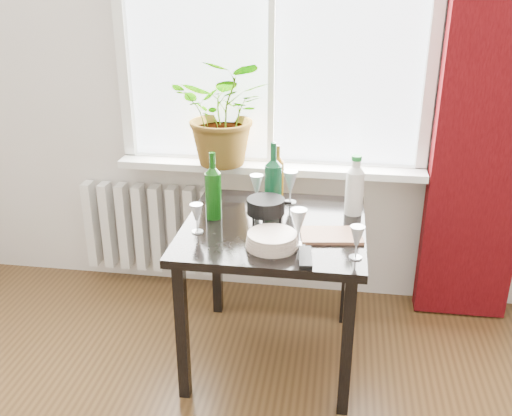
# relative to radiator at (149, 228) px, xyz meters

# --- Properties ---
(window) EXTENTS (1.72, 0.08, 1.62)m
(window) POSITION_rel_radiator_xyz_m (0.75, 0.04, 1.22)
(window) COLOR white
(window) RESTS_ON ground
(windowsill) EXTENTS (1.72, 0.20, 0.04)m
(windowsill) POSITION_rel_radiator_xyz_m (0.75, -0.03, 0.44)
(windowsill) COLOR white
(windowsill) RESTS_ON ground
(curtain) EXTENTS (0.50, 0.12, 2.56)m
(curtain) POSITION_rel_radiator_xyz_m (1.87, -0.06, 0.92)
(curtain) COLOR #390508
(curtain) RESTS_ON ground
(radiator) EXTENTS (0.80, 0.10, 0.55)m
(radiator) POSITION_rel_radiator_xyz_m (0.00, 0.00, 0.00)
(radiator) COLOR white
(radiator) RESTS_ON ground
(table) EXTENTS (0.85, 0.85, 0.74)m
(table) POSITION_rel_radiator_xyz_m (0.85, -0.63, 0.27)
(table) COLOR black
(table) RESTS_ON ground
(potted_plant) EXTENTS (0.56, 0.50, 0.59)m
(potted_plant) POSITION_rel_radiator_xyz_m (0.51, -0.08, 0.76)
(potted_plant) COLOR #217820
(potted_plant) RESTS_ON windowsill
(wine_bottle_left) EXTENTS (0.09, 0.09, 0.33)m
(wine_bottle_left) POSITION_rel_radiator_xyz_m (0.55, -0.59, 0.53)
(wine_bottle_left) COLOR #0E420C
(wine_bottle_left) RESTS_ON table
(wine_bottle_right) EXTENTS (0.10, 0.10, 0.36)m
(wine_bottle_right) POSITION_rel_radiator_xyz_m (0.83, -0.48, 0.54)
(wine_bottle_right) COLOR #0C4123
(wine_bottle_right) RESTS_ON table
(bottle_amber) EXTENTS (0.08, 0.08, 0.29)m
(bottle_amber) POSITION_rel_radiator_xyz_m (0.82, -0.28, 0.51)
(bottle_amber) COLOR #67420B
(bottle_amber) RESTS_ON table
(cleaning_bottle) EXTENTS (0.11, 0.11, 0.30)m
(cleaning_bottle) POSITION_rel_radiator_xyz_m (1.22, -0.44, 0.51)
(cleaning_bottle) COLOR silver
(cleaning_bottle) RESTS_ON table
(wineglass_front_right) EXTENTS (0.10, 0.10, 0.17)m
(wineglass_front_right) POSITION_rel_radiator_xyz_m (0.98, -0.83, 0.45)
(wineglass_front_right) COLOR #B1BABF
(wineglass_front_right) RESTS_ON table
(wineglass_far_right) EXTENTS (0.07, 0.07, 0.15)m
(wineglass_far_right) POSITION_rel_radiator_xyz_m (1.23, -0.91, 0.43)
(wineglass_far_right) COLOR #B4BAC1
(wineglass_far_right) RESTS_ON table
(wineglass_back_center) EXTENTS (0.10, 0.10, 0.18)m
(wineglass_back_center) POSITION_rel_radiator_xyz_m (0.90, -0.34, 0.45)
(wineglass_back_center) COLOR #B7BBC5
(wineglass_back_center) RESTS_ON table
(wineglass_back_left) EXTENTS (0.09, 0.09, 0.16)m
(wineglass_back_left) POSITION_rel_radiator_xyz_m (0.73, -0.39, 0.44)
(wineglass_back_left) COLOR silver
(wineglass_back_left) RESTS_ON table
(wineglass_front_left) EXTENTS (0.06, 0.06, 0.14)m
(wineglass_front_left) POSITION_rel_radiator_xyz_m (0.51, -0.76, 0.43)
(wineglass_front_left) COLOR silver
(wineglass_front_left) RESTS_ON table
(plate_stack) EXTENTS (0.27, 0.27, 0.06)m
(plate_stack) POSITION_rel_radiator_xyz_m (0.87, -0.86, 0.39)
(plate_stack) COLOR beige
(plate_stack) RESTS_ON table
(fondue_pot) EXTENTS (0.24, 0.22, 0.14)m
(fondue_pot) POSITION_rel_radiator_xyz_m (0.81, -0.65, 0.43)
(fondue_pot) COLOR black
(fondue_pot) RESTS_ON table
(tv_remote) EXTENTS (0.07, 0.19, 0.02)m
(tv_remote) POSITION_rel_radiator_xyz_m (1.02, -0.96, 0.37)
(tv_remote) COLOR black
(tv_remote) RESTS_ON table
(cutting_board) EXTENTS (0.29, 0.21, 0.01)m
(cutting_board) POSITION_rel_radiator_xyz_m (1.12, -0.72, 0.37)
(cutting_board) COLOR #935F42
(cutting_board) RESTS_ON table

